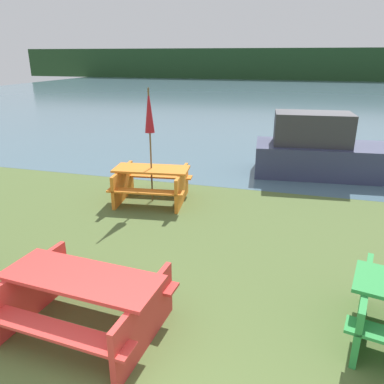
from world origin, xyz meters
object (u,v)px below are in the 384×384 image
Objects in this scene: boat at (334,153)px; picnic_table_red at (84,297)px; picnic_table_orange at (152,181)px; umbrella_crimson at (149,113)px.

picnic_table_red is at bearing -119.08° from boat.
picnic_table_orange is 1.52m from umbrella_crimson.
umbrella_crimson reaches higher than picnic_table_orange.
umbrella_crimson reaches higher than picnic_table_red.
umbrella_crimson is (-0.80, 4.21, 1.52)m from picnic_table_red.
picnic_table_orange is at bearing 100.71° from picnic_table_red.
picnic_table_orange is 5.15m from boat.
boat reaches higher than picnic_table_orange.
picnic_table_red is at bearing -79.29° from umbrella_crimson.
boat reaches higher than picnic_table_red.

